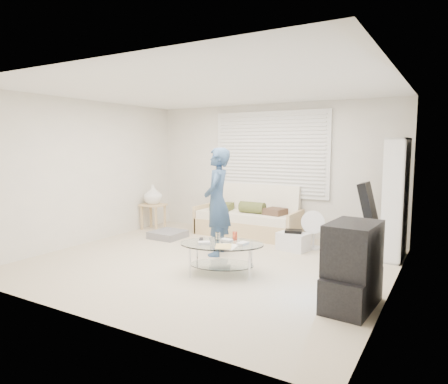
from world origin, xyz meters
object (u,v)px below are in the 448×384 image
Objects in this scene: futon_sofa at (248,219)px; tv_unit at (352,266)px; coffee_table at (222,249)px; bookshelf at (395,199)px.

futon_sofa reaches higher than tv_unit.
futon_sofa reaches higher than coffee_table.
futon_sofa is 2.70m from bookshelf.
bookshelf is at bearing 46.00° from coffee_table.
coffee_table is at bearing 171.41° from tv_unit.
tv_unit is (2.49, -2.49, 0.13)m from futon_sofa.
coffee_table is at bearing -134.00° from bookshelf.
bookshelf is at bearing -6.01° from futon_sofa.
futon_sofa is 1.52× the size of coffee_table.
tv_unit is at bearing -93.24° from bookshelf.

